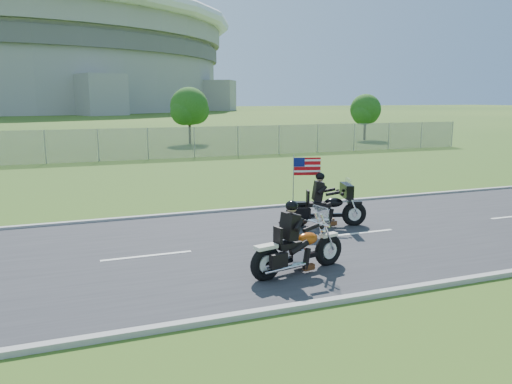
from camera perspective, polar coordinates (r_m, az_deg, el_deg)
name	(u,v)px	position (r m, az deg, el deg)	size (l,w,h in m)	color
ground	(225,249)	(13.01, -3.56, -6.53)	(420.00, 420.00, 0.00)	#244515
road	(225,248)	(13.00, -3.56, -6.45)	(120.00, 8.00, 0.04)	#28282B
curb_north	(190,214)	(16.78, -7.59, -2.47)	(120.00, 0.18, 0.12)	#9E9B93
curb_south	(289,308)	(9.43, 3.81, -13.11)	(120.00, 0.18, 0.12)	#9E9B93
fence	(45,147)	(32.06, -22.96, 4.77)	(60.00, 0.03, 2.00)	gray
stadium	(10,60)	(183.02, -26.27, 13.33)	(140.40, 140.40, 29.20)	#A3A099
tree_fence_near	(190,108)	(43.03, -7.60, 9.46)	(3.52, 3.28, 4.75)	#382316
tree_fence_far	(366,111)	(47.46, 12.42, 9.02)	(3.08, 2.87, 4.20)	#382316
motorcycle_lead	(297,251)	(11.11, 4.71, -6.70)	(2.49, 0.98, 1.70)	black
motorcycle_follow	(326,209)	(15.15, 7.98, -1.89)	(2.46, 1.12, 2.09)	black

